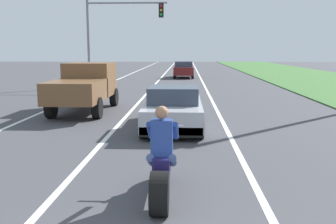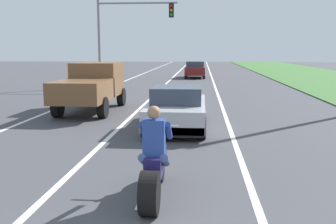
# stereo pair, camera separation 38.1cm
# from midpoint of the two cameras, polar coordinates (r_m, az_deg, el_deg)

# --- Properties ---
(lane_stripe_left_solid) EXTENTS (0.14, 120.00, 0.01)m
(lane_stripe_left_solid) POSITION_cam_midpoint_polar(r_m,az_deg,el_deg) (23.69, -12.20, 2.89)
(lane_stripe_left_solid) COLOR white
(lane_stripe_left_solid) RESTS_ON ground
(lane_stripe_right_solid) EXTENTS (0.14, 120.00, 0.01)m
(lane_stripe_right_solid) POSITION_cam_midpoint_polar(r_m,az_deg,el_deg) (22.93, 5.49, 2.85)
(lane_stripe_right_solid) COLOR white
(lane_stripe_right_solid) RESTS_ON ground
(lane_stripe_centre_dashed) EXTENTS (0.14, 120.00, 0.01)m
(lane_stripe_centre_dashed) POSITION_cam_midpoint_polar(r_m,az_deg,el_deg) (23.04, -3.50, 2.91)
(lane_stripe_centre_dashed) COLOR white
(lane_stripe_centre_dashed) RESTS_ON ground
(motorcycle_with_rider) EXTENTS (0.70, 2.21, 1.62)m
(motorcycle_with_rider) POSITION_cam_midpoint_polar(r_m,az_deg,el_deg) (6.50, -2.61, -8.07)
(motorcycle_with_rider) COLOR black
(motorcycle_with_rider) RESTS_ON ground
(sports_car_silver) EXTENTS (1.84, 4.30, 1.37)m
(sports_car_silver) POSITION_cam_midpoint_polar(r_m,az_deg,el_deg) (12.49, -0.06, 0.48)
(sports_car_silver) COLOR #B7B7BC
(sports_car_silver) RESTS_ON ground
(pickup_truck_left_lane_brown) EXTENTS (2.02, 4.80, 1.98)m
(pickup_truck_left_lane_brown) POSITION_cam_midpoint_polar(r_m,az_deg,el_deg) (16.17, -12.91, 3.95)
(pickup_truck_left_lane_brown) COLOR brown
(pickup_truck_left_lane_brown) RESTS_ON ground
(traffic_light_mast_near) EXTENTS (5.42, 0.34, 6.00)m
(traffic_light_mast_near) POSITION_cam_midpoint_polar(r_m,az_deg,el_deg) (26.59, -8.52, 12.40)
(traffic_light_mast_near) COLOR gray
(traffic_light_mast_near) RESTS_ON ground
(distant_car_far_ahead) EXTENTS (1.80, 4.00, 1.50)m
(distant_car_far_ahead) POSITION_cam_midpoint_polar(r_m,az_deg,el_deg) (35.26, 2.03, 6.35)
(distant_car_far_ahead) COLOR maroon
(distant_car_far_ahead) RESTS_ON ground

